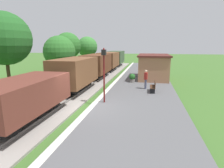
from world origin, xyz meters
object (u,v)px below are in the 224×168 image
station_hut (153,66)px  tree_trackside_mid (4,39)px  person_waiting (146,79)px  tree_trackside_far (60,52)px  bench_down_platform (152,70)px  freight_train (98,65)px  tree_field_distant (87,47)px  lamp_post_near (104,65)px  potted_planter (132,78)px  tree_field_left (68,46)px  bench_near_hut (153,86)px

station_hut → tree_trackside_mid: bearing=-144.6°
person_waiting → tree_trackside_far: tree_trackside_far is taller
bench_down_platform → freight_train: bearing=-151.7°
tree_trackside_far → tree_field_distant: tree_field_distant is taller
freight_train → tree_trackside_far: bearing=-152.9°
lamp_post_near → tree_field_distant: 24.49m
freight_train → station_hut: 6.80m
freight_train → lamp_post_near: bearing=-71.8°
potted_planter → tree_trackside_mid: bearing=-149.7°
bench_down_platform → tree_field_distant: bearing=144.8°
freight_train → tree_field_distant: bearing=114.8°
tree_field_left → potted_planter: bearing=-39.8°
bench_near_hut → lamp_post_near: (-3.34, -3.58, 2.08)m
tree_field_distant → bench_near_hut: bearing=-56.9°
bench_near_hut → tree_field_left: size_ratio=0.24×
freight_train → bench_near_hut: 9.55m
bench_near_hut → tree_field_left: bearing=135.9°
person_waiting → potted_planter: bearing=-49.0°
freight_train → station_hut: station_hut is taller
tree_field_distant → tree_trackside_far: bearing=-83.4°
bench_down_platform → lamp_post_near: (-3.34, -13.92, 2.08)m
tree_field_left → tree_trackside_mid: bearing=-83.1°
bench_down_platform → tree_field_distant: size_ratio=0.26×
tree_trackside_mid → tree_trackside_far: (1.21, 6.78, -1.26)m
tree_field_left → person_waiting: bearing=-43.4°
lamp_post_near → tree_field_distant: size_ratio=0.64×
station_hut → tree_field_left: 15.79m
tree_trackside_mid → tree_trackside_far: bearing=79.8°
freight_train → potted_planter: 5.62m
freight_train → person_waiting: (6.06, -5.75, -0.45)m
potted_planter → tree_field_distant: tree_field_distant is taller
lamp_post_near → tree_trackside_mid: bearing=170.6°
tree_trackside_far → tree_field_left: bearing=109.3°
bench_near_hut → tree_trackside_mid: bearing=-169.9°
bench_near_hut → potted_planter: size_ratio=1.64×
person_waiting → tree_field_left: bearing=-30.8°
tree_trackside_mid → tree_field_left: tree_trackside_mid is taller
bench_near_hut → tree_trackside_far: 12.03m
tree_field_distant → freight_train: bearing=-65.2°
station_hut → tree_field_distant: size_ratio=1.01×
bench_down_platform → lamp_post_near: bearing=-103.5°
station_hut → bench_down_platform: (-0.07, 3.90, -0.93)m
bench_down_platform → tree_trackside_far: size_ratio=0.29×
station_hut → tree_trackside_far: size_ratio=1.12×
bench_near_hut → tree_field_distant: (-12.46, 19.13, 3.06)m
freight_train → bench_near_hut: freight_train is taller
bench_near_hut → tree_trackside_mid: 12.80m
potted_planter → tree_trackside_mid: tree_trackside_mid is taller
tree_trackside_mid → tree_field_left: (-1.87, 15.59, -0.59)m
freight_train → potted_planter: size_ratio=35.59×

